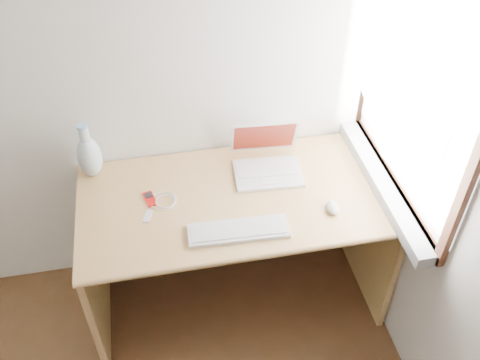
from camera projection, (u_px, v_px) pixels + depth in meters
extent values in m
cube|color=silver|center=(419.00, 83.00, 2.12)|extent=(0.01, 0.90, 1.00)
cube|color=#99999B|center=(382.00, 183.00, 2.47)|extent=(0.10, 0.96, 0.06)
cube|color=white|center=(403.00, 78.00, 2.09)|extent=(0.02, 0.84, 0.92)
cube|color=#D6B468|center=(236.00, 198.00, 2.46)|extent=(1.44, 0.72, 0.03)
cube|color=#D6B468|center=(95.00, 273.00, 2.61)|extent=(0.03, 0.68, 0.73)
cube|color=#D6B468|center=(367.00, 232.00, 2.81)|extent=(0.03, 0.68, 0.73)
cube|color=#D6B468|center=(224.00, 189.00, 2.88)|extent=(1.38, 0.03, 0.49)
cube|color=white|center=(268.00, 173.00, 2.55)|extent=(0.34, 0.25, 0.02)
cube|color=white|center=(268.00, 172.00, 2.54)|extent=(0.30, 0.14, 0.00)
cube|color=white|center=(263.00, 141.00, 2.56)|extent=(0.33, 0.11, 0.20)
cube|color=maroon|center=(263.00, 141.00, 2.56)|extent=(0.30, 0.09, 0.18)
cube|color=white|center=(238.00, 231.00, 2.27)|extent=(0.44, 0.15, 0.02)
cube|color=white|center=(238.00, 229.00, 2.27)|extent=(0.40, 0.12, 0.00)
ellipsoid|color=white|center=(333.00, 207.00, 2.37)|extent=(0.07, 0.10, 0.03)
cube|color=red|center=(150.00, 199.00, 2.43)|extent=(0.06, 0.10, 0.01)
cube|color=black|center=(150.00, 198.00, 2.42)|extent=(0.04, 0.04, 0.00)
torus|color=white|center=(163.00, 201.00, 2.42)|extent=(0.16, 0.16, 0.01)
cube|color=white|center=(148.00, 216.00, 2.35)|extent=(0.05, 0.08, 0.01)
ellipsoid|color=silver|center=(90.00, 157.00, 2.48)|extent=(0.11, 0.11, 0.22)
cylinder|color=silver|center=(84.00, 134.00, 2.39)|extent=(0.05, 0.05, 0.09)
cylinder|color=#8DB6E2|center=(82.00, 126.00, 2.36)|extent=(0.05, 0.05, 0.01)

